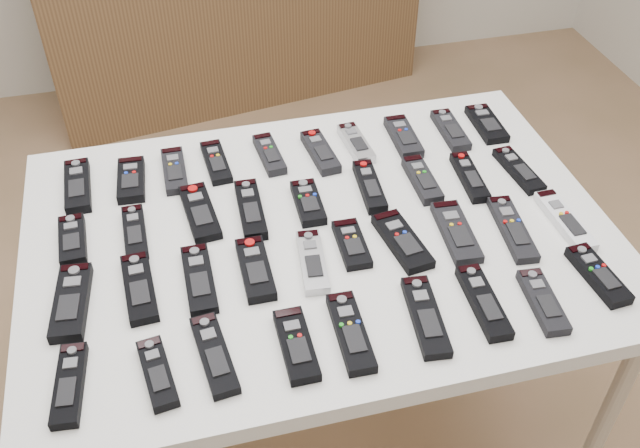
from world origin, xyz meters
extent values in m
plane|color=brown|center=(0.00, 0.00, 0.00)|extent=(4.00, 4.00, 0.00)
cube|color=white|center=(0.02, -0.13, 0.76)|extent=(1.25, 0.88, 0.04)
cylinder|color=beige|center=(0.58, -0.51, 0.37)|extent=(0.04, 0.04, 0.74)
cylinder|color=beige|center=(-0.55, 0.25, 0.37)|extent=(0.04, 0.04, 0.74)
cylinder|color=beige|center=(0.58, 0.25, 0.37)|extent=(0.04, 0.04, 0.74)
cube|color=#4D341F|center=(0.10, 1.78, 0.42)|extent=(1.70, 0.63, 0.83)
cube|color=black|center=(-0.49, 0.14, 0.79)|extent=(0.06, 0.18, 0.02)
cube|color=black|center=(-0.37, 0.13, 0.79)|extent=(0.07, 0.15, 0.02)
cube|color=black|center=(-0.27, 0.15, 0.79)|extent=(0.05, 0.16, 0.02)
cube|color=black|center=(-0.17, 0.16, 0.79)|extent=(0.06, 0.16, 0.02)
cube|color=black|center=(-0.04, 0.15, 0.79)|extent=(0.06, 0.16, 0.02)
cube|color=black|center=(0.08, 0.13, 0.79)|extent=(0.06, 0.17, 0.02)
cube|color=#B7B7BC|center=(0.18, 0.15, 0.79)|extent=(0.06, 0.16, 0.02)
cube|color=black|center=(0.30, 0.14, 0.79)|extent=(0.06, 0.16, 0.02)
cube|color=black|center=(0.43, 0.15, 0.79)|extent=(0.05, 0.17, 0.02)
cube|color=black|center=(0.53, 0.15, 0.79)|extent=(0.07, 0.16, 0.02)
cube|color=black|center=(-0.50, -0.05, 0.79)|extent=(0.06, 0.15, 0.02)
cube|color=black|center=(-0.37, -0.05, 0.79)|extent=(0.05, 0.16, 0.02)
cube|color=black|center=(-0.23, -0.02, 0.79)|extent=(0.08, 0.19, 0.02)
cube|color=black|center=(-0.12, -0.04, 0.79)|extent=(0.06, 0.19, 0.02)
cube|color=black|center=(0.01, -0.05, 0.79)|extent=(0.06, 0.14, 0.02)
cube|color=black|center=(0.16, -0.03, 0.79)|extent=(0.06, 0.18, 0.02)
cube|color=black|center=(0.28, -0.03, 0.79)|extent=(0.05, 0.16, 0.02)
cube|color=black|center=(0.39, -0.05, 0.79)|extent=(0.05, 0.17, 0.02)
cube|color=black|center=(0.52, -0.05, 0.79)|extent=(0.06, 0.17, 0.02)
cube|color=black|center=(-0.50, -0.23, 0.79)|extent=(0.08, 0.19, 0.02)
cube|color=black|center=(-0.37, -0.22, 0.79)|extent=(0.06, 0.18, 0.02)
cube|color=black|center=(-0.25, -0.22, 0.79)|extent=(0.05, 0.18, 0.02)
cube|color=black|center=(-0.14, -0.22, 0.79)|extent=(0.06, 0.17, 0.02)
cube|color=#B7B7BC|center=(-0.03, -0.23, 0.79)|extent=(0.07, 0.18, 0.02)
cube|color=black|center=(0.07, -0.20, 0.79)|extent=(0.06, 0.14, 0.02)
cube|color=black|center=(0.17, -0.22, 0.79)|extent=(0.09, 0.18, 0.02)
cube|color=black|center=(0.29, -0.22, 0.79)|extent=(0.07, 0.19, 0.02)
cube|color=black|center=(0.41, -0.24, 0.79)|extent=(0.07, 0.20, 0.02)
cube|color=silver|center=(0.53, -0.24, 0.79)|extent=(0.05, 0.19, 0.02)
cube|color=black|center=(-0.50, -0.42, 0.79)|extent=(0.06, 0.17, 0.02)
cube|color=black|center=(-0.35, -0.43, 0.79)|extent=(0.07, 0.15, 0.02)
cube|color=black|center=(-0.25, -0.42, 0.79)|extent=(0.07, 0.19, 0.02)
cube|color=black|center=(-0.10, -0.43, 0.79)|extent=(0.06, 0.16, 0.02)
cube|color=black|center=(0.00, -0.43, 0.79)|extent=(0.06, 0.19, 0.02)
cube|color=black|center=(0.15, -0.42, 0.79)|extent=(0.07, 0.20, 0.02)
cube|color=black|center=(0.27, -0.42, 0.79)|extent=(0.06, 0.19, 0.02)
cube|color=black|center=(0.38, -0.44, 0.79)|extent=(0.06, 0.16, 0.02)
cube|color=black|center=(0.52, -0.41, 0.79)|extent=(0.06, 0.17, 0.02)
camera|label=1|loc=(-0.26, -1.23, 1.80)|focal=40.00mm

